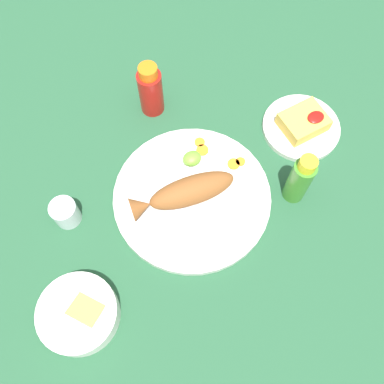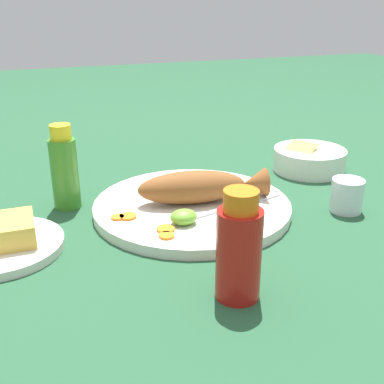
{
  "view_description": "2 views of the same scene",
  "coord_description": "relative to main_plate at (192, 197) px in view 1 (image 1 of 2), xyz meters",
  "views": [
    {
      "loc": [
        -0.19,
        -0.34,
        0.89
      ],
      "look_at": [
        0.0,
        0.0,
        0.04
      ],
      "focal_mm": 40.0,
      "sensor_mm": 36.0,
      "label": 1
    },
    {
      "loc": [
        0.28,
        0.75,
        0.36
      ],
      "look_at": [
        0.0,
        0.0,
        0.04
      ],
      "focal_mm": 45.0,
      "sensor_mm": 36.0,
      "label": 2
    }
  ],
  "objects": [
    {
      "name": "salt_cup",
      "position": [
        -0.26,
        0.09,
        0.02
      ],
      "size": [
        0.06,
        0.06,
        0.06
      ],
      "color": "silver",
      "rests_on": "ground_plane"
    },
    {
      "name": "fork_far",
      "position": [
        -0.08,
        0.04,
        0.01
      ],
      "size": [
        0.18,
        0.06,
        0.0
      ],
      "rotation": [
        0.0,
        0.0,
        9.66
      ],
      "color": "silver",
      "rests_on": "main_plate"
    },
    {
      "name": "hot_sauce_bottle_red",
      "position": [
        0.04,
        0.27,
        0.06
      ],
      "size": [
        0.06,
        0.06,
        0.15
      ],
      "color": "#B21914",
      "rests_on": "ground_plane"
    },
    {
      "name": "main_plate",
      "position": [
        0.0,
        0.0,
        0.0
      ],
      "size": [
        0.36,
        0.36,
        0.02
      ],
      "primitive_type": "cylinder",
      "color": "silver",
      "rests_on": "ground_plane"
    },
    {
      "name": "lime_wedge_main",
      "position": [
        0.04,
        0.08,
        0.02
      ],
      "size": [
        0.04,
        0.04,
        0.02
      ],
      "primitive_type": "ellipsoid",
      "color": "#6BB233",
      "rests_on": "main_plate"
    },
    {
      "name": "carrot_slice_near",
      "position": [
        0.12,
        0.02,
        0.01
      ],
      "size": [
        0.03,
        0.03,
        0.0
      ],
      "primitive_type": "cylinder",
      "color": "orange",
      "rests_on": "main_plate"
    },
    {
      "name": "fork_near",
      "position": [
        -0.09,
        -0.01,
        0.01
      ],
      "size": [
        0.19,
        0.04,
        0.0
      ],
      "rotation": [
        0.0,
        0.0,
        9.29
      ],
      "color": "silver",
      "rests_on": "main_plate"
    },
    {
      "name": "guacamole_bowl",
      "position": [
        -0.32,
        -0.12,
        0.02
      ],
      "size": [
        0.16,
        0.16,
        0.06
      ],
      "color": "white",
      "rests_on": "ground_plane"
    },
    {
      "name": "hot_sauce_bottle_green",
      "position": [
        0.21,
        -0.1,
        0.06
      ],
      "size": [
        0.05,
        0.05,
        0.16
      ],
      "color": "#3D8428",
      "rests_on": "ground_plane"
    },
    {
      "name": "ground_plane",
      "position": [
        0.0,
        0.0,
        -0.01
      ],
      "size": [
        4.0,
        4.0,
        0.0
      ],
      "primitive_type": "plane",
      "color": "#235133"
    },
    {
      "name": "carrot_slice_mid",
      "position": [
        0.14,
        0.02,
        0.01
      ],
      "size": [
        0.02,
        0.02,
        0.0
      ],
      "primitive_type": "cylinder",
      "color": "orange",
      "rests_on": "main_plate"
    },
    {
      "name": "fried_fish",
      "position": [
        -0.02,
        0.0,
        0.04
      ],
      "size": [
        0.24,
        0.1,
        0.06
      ],
      "rotation": [
        0.0,
        0.0,
        -0.17
      ],
      "color": "brown",
      "rests_on": "main_plate"
    },
    {
      "name": "carrot_slice_extra",
      "position": [
        0.08,
        0.11,
        0.01
      ],
      "size": [
        0.02,
        0.02,
        0.0
      ],
      "primitive_type": "cylinder",
      "color": "orange",
      "rests_on": "main_plate"
    },
    {
      "name": "carrot_slice_far",
      "position": [
        0.08,
        0.09,
        0.01
      ],
      "size": [
        0.03,
        0.03,
        0.0
      ],
      "primitive_type": "cylinder",
      "color": "orange",
      "rests_on": "main_plate"
    },
    {
      "name": "side_plate_fries",
      "position": [
        0.32,
        0.03,
        -0.0
      ],
      "size": [
        0.19,
        0.19,
        0.01
      ],
      "primitive_type": "cylinder",
      "color": "silver",
      "rests_on": "ground_plane"
    },
    {
      "name": "fries_pile",
      "position": [
        0.33,
        0.03,
        0.02
      ],
      "size": [
        0.1,
        0.08,
        0.04
      ],
      "color": "gold",
      "rests_on": "side_plate_fries"
    }
  ]
}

